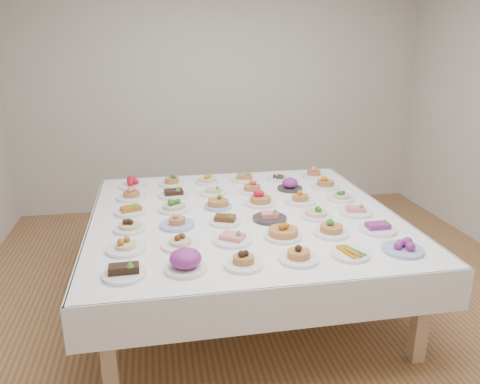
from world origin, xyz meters
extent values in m
plane|color=#A36844|center=(0.00, 0.00, 0.00)|extent=(5.00, 5.00, 0.00)
cube|color=beige|center=(0.00, 2.50, 1.40)|extent=(5.00, 0.02, 2.80)
cube|color=white|center=(-0.19, 0.15, 0.72)|extent=(2.34, 2.34, 0.06)
cube|color=white|center=(-0.19, 1.32, 0.61)|extent=(2.36, 0.02, 0.28)
cube|color=white|center=(-0.19, -1.02, 0.61)|extent=(2.36, 0.02, 0.28)
cube|color=white|center=(0.98, 0.15, 0.61)|extent=(0.01, 2.36, 0.28)
cube|color=white|center=(-1.36, 0.15, 0.61)|extent=(0.02, 2.36, 0.28)
cube|color=tan|center=(-1.18, -0.84, 0.34)|extent=(0.09, 0.09, 0.69)
cube|color=tan|center=(0.80, -0.84, 0.34)|extent=(0.09, 0.09, 0.69)
cube|color=tan|center=(-1.18, 1.14, 0.34)|extent=(0.09, 0.09, 0.69)
cube|color=tan|center=(0.80, 1.14, 0.34)|extent=(0.09, 0.09, 0.69)
cylinder|color=white|center=(-1.06, -0.73, 0.76)|extent=(0.25, 0.25, 0.02)
cylinder|color=white|center=(-0.70, -0.72, 0.76)|extent=(0.25, 0.25, 0.02)
cylinder|color=white|center=(-0.36, -0.74, 0.76)|extent=(0.24, 0.24, 0.02)
cylinder|color=white|center=(-0.01, -0.73, 0.76)|extent=(0.24, 0.24, 0.02)
cylinder|color=white|center=(0.33, -0.72, 0.76)|extent=(0.24, 0.24, 0.02)
cylinder|color=#4C66B2|center=(0.69, -0.72, 0.76)|extent=(0.26, 0.26, 0.02)
cylinder|color=white|center=(-1.06, -0.38, 0.76)|extent=(0.25, 0.25, 0.02)
cylinder|color=white|center=(-0.71, -0.39, 0.76)|extent=(0.25, 0.25, 0.02)
cylinder|color=white|center=(-0.36, -0.37, 0.76)|extent=(0.26, 0.26, 0.02)
cylinder|color=white|center=(-0.01, -0.37, 0.76)|extent=(0.26, 0.26, 0.02)
cylinder|color=white|center=(0.34, -0.37, 0.76)|extent=(0.25, 0.25, 0.02)
cylinder|color=white|center=(0.69, -0.38, 0.76)|extent=(0.26, 0.26, 0.02)
cylinder|color=white|center=(-1.05, -0.04, 0.76)|extent=(0.23, 0.23, 0.02)
cylinder|color=#4C66B2|center=(-0.71, -0.03, 0.76)|extent=(0.25, 0.25, 0.02)
cylinder|color=white|center=(-0.36, -0.03, 0.76)|extent=(0.23, 0.23, 0.02)
cylinder|color=#2B2926|center=(-0.02, -0.02, 0.76)|extent=(0.25, 0.25, 0.02)
cylinder|color=white|center=(0.35, -0.04, 0.76)|extent=(0.24, 0.24, 0.02)
cylinder|color=white|center=(0.68, -0.02, 0.76)|extent=(0.26, 0.26, 0.02)
cylinder|color=white|center=(-1.06, 0.31, 0.76)|extent=(0.25, 0.25, 0.02)
cylinder|color=white|center=(-0.72, 0.32, 0.76)|extent=(0.26, 0.26, 0.02)
cylinder|color=#4C66B2|center=(-0.36, 0.31, 0.76)|extent=(0.22, 0.22, 0.02)
cylinder|color=white|center=(-0.01, 0.33, 0.76)|extent=(0.26, 0.26, 0.02)
cylinder|color=white|center=(0.33, 0.32, 0.76)|extent=(0.26, 0.26, 0.02)
cylinder|color=white|center=(0.70, 0.32, 0.76)|extent=(0.24, 0.24, 0.02)
cylinder|color=white|center=(-1.06, 0.68, 0.76)|extent=(0.25, 0.25, 0.02)
cylinder|color=white|center=(-0.70, 0.67, 0.76)|extent=(0.25, 0.25, 0.02)
cylinder|color=white|center=(-0.36, 0.67, 0.76)|extent=(0.24, 0.24, 0.02)
cylinder|color=white|center=(-0.01, 0.66, 0.76)|extent=(0.23, 0.23, 0.02)
cylinder|color=#2B2926|center=(0.35, 0.68, 0.76)|extent=(0.22, 0.22, 0.02)
cylinder|color=white|center=(0.69, 0.67, 0.76)|extent=(0.26, 0.26, 0.02)
cylinder|color=white|center=(-1.06, 1.02, 0.76)|extent=(0.26, 0.26, 0.02)
cylinder|color=white|center=(-0.70, 1.01, 0.76)|extent=(0.23, 0.23, 0.02)
cylinder|color=white|center=(-0.37, 1.02, 0.76)|extent=(0.23, 0.23, 0.02)
cylinder|color=white|center=(-0.01, 1.03, 0.76)|extent=(0.25, 0.25, 0.02)
cylinder|color=white|center=(0.34, 1.01, 0.76)|extent=(0.24, 0.24, 0.02)
cylinder|color=white|center=(0.70, 1.03, 0.76)|extent=(0.24, 0.24, 0.02)
camera|label=1|loc=(-0.85, -3.23, 2.05)|focal=35.00mm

